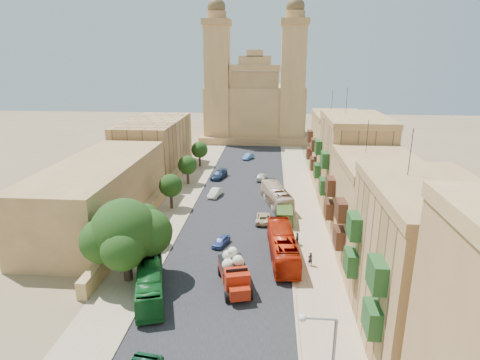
# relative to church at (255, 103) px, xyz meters

# --- Properties ---
(ground) EXTENTS (260.00, 260.00, 0.00)m
(ground) POSITION_rel_church_xyz_m (0.00, -78.61, -9.52)
(ground) COLOR olive
(road_surface) EXTENTS (14.00, 140.00, 0.01)m
(road_surface) POSITION_rel_church_xyz_m (0.00, -48.61, -9.51)
(road_surface) COLOR black
(road_surface) RESTS_ON ground
(sidewalk_east) EXTENTS (5.00, 140.00, 0.01)m
(sidewalk_east) POSITION_rel_church_xyz_m (9.50, -48.61, -9.51)
(sidewalk_east) COLOR tan
(sidewalk_east) RESTS_ON ground
(sidewalk_west) EXTENTS (5.00, 140.00, 0.01)m
(sidewalk_west) POSITION_rel_church_xyz_m (-9.50, -48.61, -9.51)
(sidewalk_west) COLOR tan
(sidewalk_west) RESTS_ON ground
(kerb_east) EXTENTS (0.25, 140.00, 0.12)m
(kerb_east) POSITION_rel_church_xyz_m (7.00, -48.61, -9.46)
(kerb_east) COLOR tan
(kerb_east) RESTS_ON ground
(kerb_west) EXTENTS (0.25, 140.00, 0.12)m
(kerb_west) POSITION_rel_church_xyz_m (-7.00, -48.61, -9.46)
(kerb_west) COLOR tan
(kerb_west) RESTS_ON ground
(townhouse_a) EXTENTS (9.00, 14.00, 16.40)m
(townhouse_a) POSITION_rel_church_xyz_m (15.95, -81.61, -3.11)
(townhouse_a) COLOR tan
(townhouse_a) RESTS_ON ground
(townhouse_b) EXTENTS (9.00, 14.00, 14.90)m
(townhouse_b) POSITION_rel_church_xyz_m (15.95, -67.61, -3.86)
(townhouse_b) COLOR tan
(townhouse_b) RESTS_ON ground
(townhouse_c) EXTENTS (9.00, 14.00, 17.40)m
(townhouse_c) POSITION_rel_church_xyz_m (15.95, -53.61, -2.61)
(townhouse_c) COLOR tan
(townhouse_c) RESTS_ON ground
(townhouse_d) EXTENTS (9.00, 14.00, 15.90)m
(townhouse_d) POSITION_rel_church_xyz_m (15.95, -39.61, -3.36)
(townhouse_d) COLOR tan
(townhouse_d) RESTS_ON ground
(west_wall) EXTENTS (1.00, 40.00, 1.80)m
(west_wall) POSITION_rel_church_xyz_m (-12.50, -58.61, -8.62)
(west_wall) COLOR tan
(west_wall) RESTS_ON ground
(west_building_low) EXTENTS (10.00, 28.00, 8.40)m
(west_building_low) POSITION_rel_church_xyz_m (-18.00, -60.61, -5.32)
(west_building_low) COLOR #A07645
(west_building_low) RESTS_ON ground
(west_building_mid) EXTENTS (10.00, 22.00, 10.00)m
(west_building_mid) POSITION_rel_church_xyz_m (-18.00, -34.61, -4.52)
(west_building_mid) COLOR tan
(west_building_mid) RESTS_ON ground
(church) EXTENTS (28.00, 22.50, 36.30)m
(church) POSITION_rel_church_xyz_m (0.00, 0.00, 0.00)
(church) COLOR tan
(church) RESTS_ON ground
(ficus_tree) EXTENTS (8.54, 7.85, 8.54)m
(ficus_tree) POSITION_rel_church_xyz_m (-9.42, -74.61, -4.47)
(ficus_tree) COLOR #34231A
(ficus_tree) RESTS_ON ground
(street_tree_a) EXTENTS (3.30, 3.30, 5.07)m
(street_tree_a) POSITION_rel_church_xyz_m (-10.00, -66.61, -6.12)
(street_tree_a) COLOR #34231A
(street_tree_a) RESTS_ON ground
(street_tree_b) EXTENTS (3.41, 3.41, 5.24)m
(street_tree_b) POSITION_rel_church_xyz_m (-10.00, -54.61, -6.01)
(street_tree_b) COLOR #34231A
(street_tree_b) RESTS_ON ground
(street_tree_c) EXTENTS (3.32, 3.32, 5.11)m
(street_tree_c) POSITION_rel_church_xyz_m (-10.00, -42.61, -6.09)
(street_tree_c) COLOR #34231A
(street_tree_c) RESTS_ON ground
(street_tree_d) EXTENTS (3.34, 3.34, 5.14)m
(street_tree_d) POSITION_rel_church_xyz_m (-10.00, -30.61, -6.08)
(street_tree_d) COLOR #34231A
(street_tree_d) RESTS_ON ground
(red_truck) EXTENTS (3.96, 6.76, 3.74)m
(red_truck) POSITION_rel_church_xyz_m (1.23, -75.02, -7.87)
(red_truck) COLOR #9B1F0B
(red_truck) RESTS_ON ground
(olive_pickup) EXTENTS (2.31, 4.97, 2.04)m
(olive_pickup) POSITION_rel_church_xyz_m (6.50, -58.61, -8.52)
(olive_pickup) COLOR #334B1C
(olive_pickup) RESTS_ON ground
(bus_green_north) EXTENTS (4.95, 10.16, 2.76)m
(bus_green_north) POSITION_rel_church_xyz_m (-6.50, -77.05, -8.14)
(bus_green_north) COLOR #135B21
(bus_green_north) RESTS_ON ground
(bus_red_east) EXTENTS (3.52, 11.29, 3.09)m
(bus_red_east) POSITION_rel_church_xyz_m (6.02, -68.89, -7.97)
(bus_red_east) COLOR red
(bus_red_east) RESTS_ON ground
(bus_cream_east) EXTENTS (5.06, 10.90, 2.96)m
(bus_cream_east) POSITION_rel_church_xyz_m (5.46, -52.11, -8.04)
(bus_cream_east) COLOR beige
(bus_cream_east) RESTS_ON ground
(car_blue_a) EXTENTS (2.24, 3.42, 1.08)m
(car_blue_a) POSITION_rel_church_xyz_m (-1.17, -66.24, -8.97)
(car_blue_a) COLOR #384D93
(car_blue_a) RESTS_ON ground
(car_white_a) EXTENTS (2.10, 4.07, 1.28)m
(car_white_a) POSITION_rel_church_xyz_m (-4.33, -48.94, -8.88)
(car_white_a) COLOR white
(car_white_a) RESTS_ON ground
(car_cream) EXTENTS (2.13, 4.37, 1.20)m
(car_cream) POSITION_rel_church_xyz_m (3.68, -58.75, -8.92)
(car_cream) COLOR #D0B98D
(car_cream) RESTS_ON ground
(car_dkblue) EXTENTS (3.22, 5.29, 1.43)m
(car_dkblue) POSITION_rel_church_xyz_m (-5.00, -38.79, -8.80)
(car_dkblue) COLOR #192A49
(car_dkblue) RESTS_ON ground
(car_white_b) EXTENTS (2.00, 4.00, 1.31)m
(car_white_b) POSITION_rel_church_xyz_m (2.84, -39.32, -8.86)
(car_white_b) COLOR silver
(car_white_b) RESTS_ON ground
(car_blue_b) EXTENTS (2.58, 3.89, 1.21)m
(car_blue_b) POSITION_rel_church_xyz_m (-0.50, -23.90, -8.91)
(car_blue_b) COLOR teal
(car_blue_b) RESTS_ON ground
(pedestrian_a) EXTENTS (0.66, 0.55, 1.54)m
(pedestrian_a) POSITION_rel_church_xyz_m (8.95, -70.29, -8.74)
(pedestrian_a) COLOR #262428
(pedestrian_a) RESTS_ON ground
(pedestrian_c) EXTENTS (0.58, 1.00, 1.60)m
(pedestrian_c) POSITION_rel_church_xyz_m (7.85, -65.34, -8.72)
(pedestrian_c) COLOR #363738
(pedestrian_c) RESTS_ON ground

